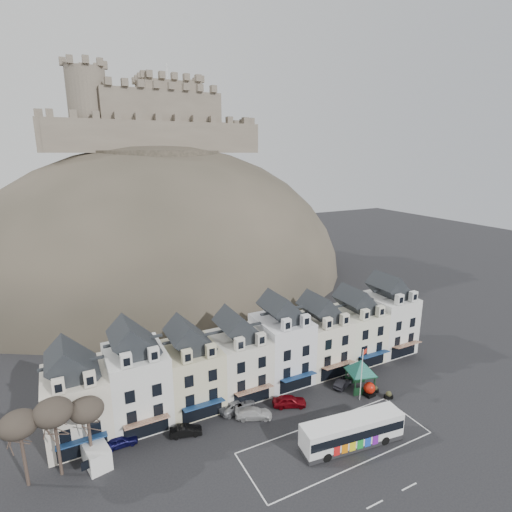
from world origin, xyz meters
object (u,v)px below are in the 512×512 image
(flagpole, at_px, (362,371))
(car_maroon, at_px, (289,401))
(red_buoy, at_px, (369,389))
(white_van, at_px, (94,451))
(car_black, at_px, (186,431))
(car_charcoal, at_px, (343,382))
(car_white, at_px, (254,413))
(car_silver, at_px, (236,405))
(bus_shelter, at_px, (361,367))
(bus, at_px, (352,430))
(car_navy, at_px, (120,441))

(flagpole, distance_m, car_maroon, 10.32)
(red_buoy, xyz_separation_m, white_van, (-34.44, 4.42, 0.17))
(car_black, xyz_separation_m, car_charcoal, (22.87, -0.41, 0.00))
(car_charcoal, bearing_deg, car_maroon, 69.03)
(red_buoy, bearing_deg, car_white, 169.62)
(white_van, bearing_deg, car_black, -14.91)
(flagpole, height_order, car_black, flagpole)
(car_silver, xyz_separation_m, car_charcoal, (15.60, -2.12, -0.08))
(white_van, distance_m, car_white, 18.40)
(bus_shelter, relative_size, car_black, 1.81)
(bus_shelter, distance_m, white_van, 34.55)
(white_van, bearing_deg, red_buoy, -18.28)
(flagpole, distance_m, car_black, 23.48)
(bus, bearing_deg, car_maroon, 112.06)
(white_van, height_order, car_navy, white_van)
(car_black, relative_size, car_silver, 0.76)
(bus_shelter, height_order, car_charcoal, bus_shelter)
(bus_shelter, bearing_deg, car_navy, -171.58)
(red_buoy, relative_size, white_van, 0.36)
(car_black, height_order, car_charcoal, car_charcoal)
(bus_shelter, distance_m, car_maroon, 11.23)
(bus, xyz_separation_m, car_black, (-16.15, 10.05, -1.26))
(car_black, distance_m, car_silver, 7.47)
(bus_shelter, bearing_deg, car_charcoal, 152.63)
(bus_shelter, bearing_deg, car_black, -169.51)
(flagpole, relative_size, car_white, 1.63)
(flagpole, xyz_separation_m, car_charcoal, (0.00, 3.48, -3.62))
(flagpole, xyz_separation_m, car_navy, (-30.00, 5.60, -3.58))
(car_white, bearing_deg, car_navy, 105.57)
(bus_shelter, bearing_deg, car_white, -169.04)
(bus, bearing_deg, white_van, 164.67)
(white_van, bearing_deg, car_maroon, -14.54)
(car_silver, bearing_deg, bus_shelter, -111.03)
(white_van, bearing_deg, flagpole, -18.92)
(flagpole, relative_size, car_maroon, 1.69)
(car_black, relative_size, car_white, 0.82)
(bus, distance_m, car_white, 12.09)
(car_silver, xyz_separation_m, car_maroon, (6.40, -2.50, 0.05))
(bus, bearing_deg, car_navy, 160.28)
(car_white, height_order, car_charcoal, car_white)
(car_black, bearing_deg, red_buoy, -83.57)
(car_silver, xyz_separation_m, car_white, (1.20, -2.50, -0.03))
(car_maroon, xyz_separation_m, car_charcoal, (9.20, 0.38, -0.13))
(flagpole, bearing_deg, car_black, 170.34)
(flagpole, distance_m, car_charcoal, 5.03)
(car_navy, height_order, car_silver, car_silver)
(bus, distance_m, car_maroon, 9.65)
(bus_shelter, relative_size, flagpole, 0.91)
(red_buoy, bearing_deg, bus, -143.19)
(bus_shelter, xyz_separation_m, red_buoy, (0.06, -1.83, -2.46))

